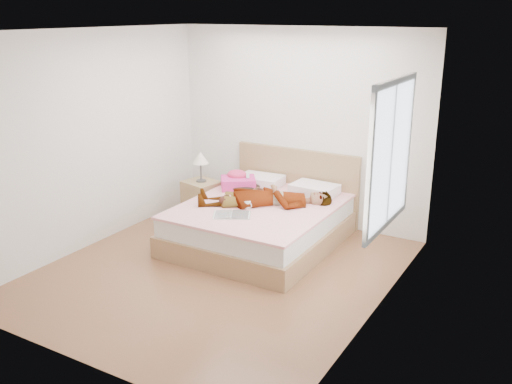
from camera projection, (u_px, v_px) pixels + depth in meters
ground at (218, 272)px, 6.37m from camera, size 4.00×4.00×0.00m
woman at (266, 194)px, 7.02m from camera, size 1.76×1.38×0.23m
hair at (245, 184)px, 7.68m from camera, size 0.48×0.59×0.09m
phone at (248, 176)px, 7.57m from camera, size 0.08×0.10×0.05m
room_shell at (391, 155)px, 5.31m from camera, size 4.00×4.00×4.00m
bed at (263, 220)px, 7.14m from camera, size 1.80×2.08×1.00m
towel at (238, 181)px, 7.63m from camera, size 0.58×0.55×0.24m
magazine at (232, 215)px, 6.62m from camera, size 0.51×0.45×0.03m
coffee_mug at (248, 205)px, 6.85m from camera, size 0.12×0.10×0.09m
plush_toy at (225, 200)px, 6.96m from camera, size 0.17×0.23×0.12m
nightstand at (202, 197)px, 7.88m from camera, size 0.53×0.49×0.96m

